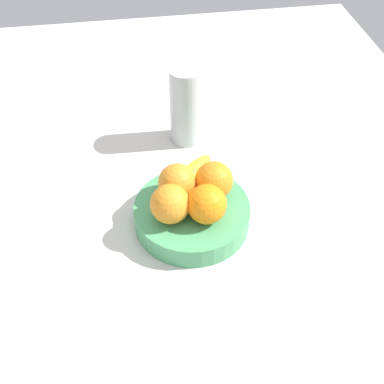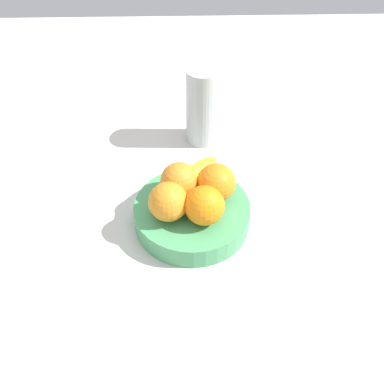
{
  "view_description": "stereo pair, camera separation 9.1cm",
  "coord_description": "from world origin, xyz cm",
  "px_view_note": "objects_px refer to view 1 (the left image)",
  "views": [
    {
      "loc": [
        -69.83,
        8.29,
        75.16
      ],
      "look_at": [
        -3.23,
        -2.38,
        8.66
      ],
      "focal_mm": 46.56,
      "sensor_mm": 36.0,
      "label": 1
    },
    {
      "loc": [
        -70.66,
        -0.73,
        75.16
      ],
      "look_at": [
        -3.23,
        -2.38,
        8.66
      ],
      "focal_mm": 46.56,
      "sensor_mm": 36.0,
      "label": 2
    }
  ],
  "objects_px": {
    "orange_center": "(176,183)",
    "banana_bunch": "(188,187)",
    "orange_front_left": "(207,204)",
    "fruit_bowl": "(192,215)",
    "orange_back_left": "(170,204)",
    "thermos_tumbler": "(186,106)",
    "orange_front_right": "(214,180)"
  },
  "relations": [
    {
      "from": "orange_center",
      "to": "banana_bunch",
      "type": "bearing_deg",
      "value": -110.74
    },
    {
      "from": "orange_front_left",
      "to": "orange_center",
      "type": "distance_m",
      "value": 0.08
    },
    {
      "from": "orange_center",
      "to": "orange_front_left",
      "type": "bearing_deg",
      "value": -144.18
    },
    {
      "from": "orange_center",
      "to": "fruit_bowl",
      "type": "bearing_deg",
      "value": -141.46
    },
    {
      "from": "orange_back_left",
      "to": "thermos_tumbler",
      "type": "relative_size",
      "value": 0.4
    },
    {
      "from": "orange_front_right",
      "to": "banana_bunch",
      "type": "xyz_separation_m",
      "value": [
        -0.0,
        0.05,
        -0.01
      ]
    },
    {
      "from": "banana_bunch",
      "to": "orange_center",
      "type": "bearing_deg",
      "value": 69.26
    },
    {
      "from": "orange_center",
      "to": "banana_bunch",
      "type": "distance_m",
      "value": 0.02
    },
    {
      "from": "orange_front_left",
      "to": "orange_front_right",
      "type": "xyz_separation_m",
      "value": [
        0.06,
        -0.03,
        0.0
      ]
    },
    {
      "from": "orange_front_right",
      "to": "banana_bunch",
      "type": "bearing_deg",
      "value": 93.18
    },
    {
      "from": "orange_center",
      "to": "orange_back_left",
      "type": "distance_m",
      "value": 0.06
    },
    {
      "from": "orange_center",
      "to": "thermos_tumbler",
      "type": "distance_m",
      "value": 0.25
    },
    {
      "from": "banana_bunch",
      "to": "orange_back_left",
      "type": "bearing_deg",
      "value": 138.84
    },
    {
      "from": "banana_bunch",
      "to": "orange_front_left",
      "type": "bearing_deg",
      "value": -156.01
    },
    {
      "from": "orange_center",
      "to": "thermos_tumbler",
      "type": "height_order",
      "value": "thermos_tumbler"
    },
    {
      "from": "thermos_tumbler",
      "to": "orange_front_left",
      "type": "bearing_deg",
      "value": 178.61
    },
    {
      "from": "orange_back_left",
      "to": "thermos_tumbler",
      "type": "height_order",
      "value": "thermos_tumbler"
    },
    {
      "from": "fruit_bowl",
      "to": "thermos_tumbler",
      "type": "xyz_separation_m",
      "value": [
        0.27,
        -0.03,
        0.07
      ]
    },
    {
      "from": "banana_bunch",
      "to": "thermos_tumbler",
      "type": "relative_size",
      "value": 0.87
    },
    {
      "from": "fruit_bowl",
      "to": "orange_back_left",
      "type": "height_order",
      "value": "orange_back_left"
    },
    {
      "from": "orange_back_left",
      "to": "thermos_tumbler",
      "type": "distance_m",
      "value": 0.3
    },
    {
      "from": "thermos_tumbler",
      "to": "banana_bunch",
      "type": "bearing_deg",
      "value": 172.3
    },
    {
      "from": "orange_front_right",
      "to": "orange_center",
      "type": "bearing_deg",
      "value": 85.69
    },
    {
      "from": "orange_center",
      "to": "thermos_tumbler",
      "type": "bearing_deg",
      "value": -13.12
    },
    {
      "from": "fruit_bowl",
      "to": "orange_front_right",
      "type": "distance_m",
      "value": 0.08
    },
    {
      "from": "banana_bunch",
      "to": "thermos_tumbler",
      "type": "bearing_deg",
      "value": -7.7
    },
    {
      "from": "banana_bunch",
      "to": "orange_front_right",
      "type": "bearing_deg",
      "value": -86.82
    },
    {
      "from": "banana_bunch",
      "to": "fruit_bowl",
      "type": "bearing_deg",
      "value": -171.3
    },
    {
      "from": "orange_back_left",
      "to": "banana_bunch",
      "type": "distance_m",
      "value": 0.06
    },
    {
      "from": "orange_front_left",
      "to": "thermos_tumbler",
      "type": "height_order",
      "value": "thermos_tumbler"
    },
    {
      "from": "orange_center",
      "to": "banana_bunch",
      "type": "relative_size",
      "value": 0.46
    },
    {
      "from": "fruit_bowl",
      "to": "orange_front_right",
      "type": "xyz_separation_m",
      "value": [
        0.03,
        -0.05,
        0.06
      ]
    }
  ]
}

